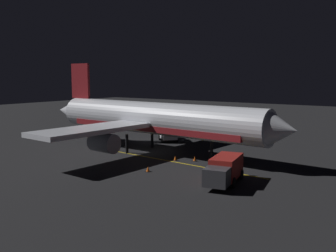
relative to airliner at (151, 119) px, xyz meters
name	(u,v)px	position (x,y,z in m)	size (l,w,h in m)	color
ground_plane	(155,153)	(0.04, 0.58, -4.22)	(180.00, 180.00, 0.20)	black
apron_guide_stripe	(168,161)	(2.87, 4.58, -4.12)	(0.24, 24.57, 0.01)	gold
airliner	(151,119)	(0.00, 0.00, 0.00)	(31.40, 37.17, 11.24)	silver
baggage_truck	(224,170)	(7.66, 14.06, -2.89)	(6.39, 3.30, 2.37)	maroon
catering_truck	(167,133)	(-8.22, -3.38, -2.95)	(5.25, 5.33, 2.25)	silver
ground_crew_worker	(237,167)	(4.42, 13.73, -3.23)	(0.40, 0.40, 1.74)	black
traffic_cone_near_left	(231,167)	(2.55, 12.20, -3.87)	(0.50, 0.50, 0.55)	#EA590F
traffic_cone_near_right	(148,169)	(8.13, 5.83, -3.87)	(0.50, 0.50, 0.55)	#EA590F
traffic_cone_under_wing	(195,159)	(1.31, 7.14, -3.87)	(0.50, 0.50, 0.55)	#EA590F
traffic_cone_far	(175,158)	(2.22, 5.13, -3.87)	(0.50, 0.50, 0.55)	#EA590F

